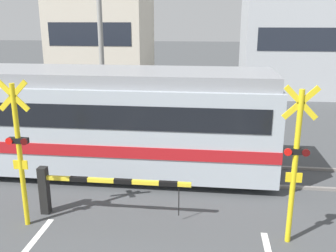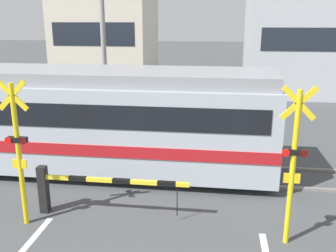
% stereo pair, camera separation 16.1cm
% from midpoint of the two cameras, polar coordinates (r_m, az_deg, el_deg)
% --- Properties ---
extents(rail_track_near, '(50.00, 0.10, 0.08)m').
position_cam_midpoint_polar(rail_track_near, '(10.81, 0.23, -8.38)').
color(rail_track_near, gray).
rests_on(rail_track_near, ground_plane).
extents(rail_track_far, '(50.00, 0.10, 0.08)m').
position_cam_midpoint_polar(rail_track_far, '(12.13, 1.12, -5.61)').
color(rail_track_far, gray).
rests_on(rail_track_far, ground_plane).
extents(commuter_train, '(15.83, 2.83, 3.10)m').
position_cam_midpoint_polar(commuter_train, '(12.49, -22.14, 1.65)').
color(commuter_train, '#ADB7C1').
rests_on(commuter_train, ground_plane).
extents(crossing_barrier_near, '(3.59, 0.20, 1.17)m').
position_cam_midpoint_polar(crossing_barrier_near, '(9.10, -13.11, -8.83)').
color(crossing_barrier_near, black).
rests_on(crossing_barrier_near, ground_plane).
extents(crossing_barrier_far, '(3.59, 0.20, 1.17)m').
position_cam_midpoint_polar(crossing_barrier_far, '(14.04, 9.63, 0.21)').
color(crossing_barrier_far, black).
rests_on(crossing_barrier_far, ground_plane).
extents(crossing_signal_left, '(0.68, 0.15, 3.32)m').
position_cam_midpoint_polar(crossing_signal_left, '(8.68, -21.38, -3.05)').
color(crossing_signal_left, yellow).
rests_on(crossing_signal_left, ground_plane).
extents(crossing_signal_right, '(0.68, 0.15, 3.32)m').
position_cam_midpoint_polar(crossing_signal_right, '(7.79, 19.13, -4.96)').
color(crossing_signal_right, yellow).
rests_on(crossing_signal_right, ground_plane).
extents(pedestrian, '(0.38, 0.23, 1.74)m').
position_cam_midpoint_polar(pedestrian, '(17.63, 0.67, 4.53)').
color(pedestrian, '#33384C').
rests_on(pedestrian, ground_plane).
extents(building_left_of_street, '(5.89, 5.54, 6.68)m').
position_cam_midpoint_polar(building_left_of_street, '(25.44, -9.10, 13.13)').
color(building_left_of_street, beige).
rests_on(building_left_of_street, ground_plane).
extents(building_right_of_street, '(7.37, 5.54, 6.27)m').
position_cam_midpoint_polar(building_right_of_street, '(25.00, 20.70, 11.81)').
color(building_right_of_street, '#B2B7BC').
rests_on(building_right_of_street, ground_plane).
extents(utility_pole_streetside, '(0.22, 0.22, 7.08)m').
position_cam_midpoint_polar(utility_pole_streetside, '(16.78, -9.54, 12.47)').
color(utility_pole_streetside, gray).
rests_on(utility_pole_streetside, ground_plane).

